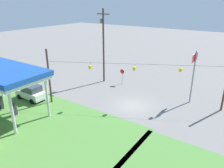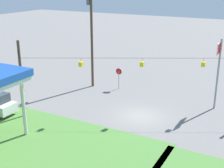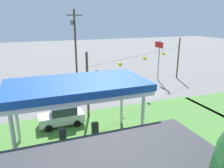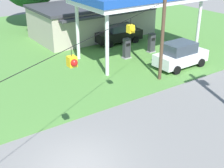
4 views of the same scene
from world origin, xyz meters
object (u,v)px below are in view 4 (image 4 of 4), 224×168
gas_station_store (93,19)px  fuel_pump_near (127,49)px  car_at_pumps_front (180,55)px  car_at_pumps_rear (118,34)px  fuel_pump_far (152,43)px

gas_station_store → fuel_pump_near: (-1.39, -7.66, -0.84)m
car_at_pumps_front → car_at_pumps_rear: bearing=90.9°
fuel_pump_far → car_at_pumps_rear: (-0.74, 3.96, 0.10)m
fuel_pump_far → car_at_pumps_front: 4.01m
fuel_pump_near → fuel_pump_far: size_ratio=1.00×
gas_station_store → fuel_pump_near: gas_station_store is taller
fuel_pump_far → car_at_pumps_rear: 4.03m
car_at_pumps_front → car_at_pumps_rear: 7.93m
fuel_pump_far → car_at_pumps_front: (-0.55, -3.96, 0.20)m
car_at_pumps_rear → gas_station_store: bearing=-76.0°
fuel_pump_near → fuel_pump_far: same height
car_at_pumps_front → fuel_pump_far: bearing=81.6°
gas_station_store → car_at_pumps_rear: 3.83m
gas_station_store → car_at_pumps_front: (0.81, -11.62, -0.65)m
fuel_pump_near → car_at_pumps_front: 4.54m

